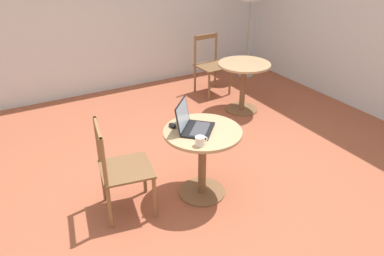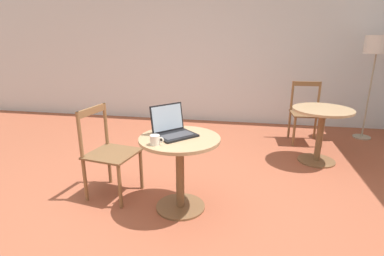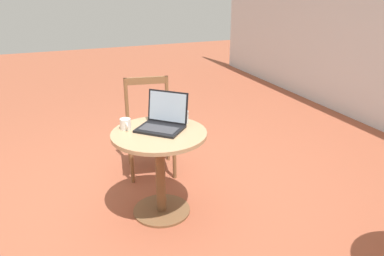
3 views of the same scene
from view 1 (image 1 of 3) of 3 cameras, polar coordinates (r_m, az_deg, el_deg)
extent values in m
plane|color=#9E5138|center=(3.75, 0.00, -11.06)|extent=(16.00, 16.00, 0.00)
cube|color=silver|center=(6.03, -16.02, 17.30)|extent=(9.40, 0.06, 2.70)
cylinder|color=brown|center=(3.85, 1.50, -9.66)|extent=(0.47, 0.47, 0.02)
cylinder|color=brown|center=(3.65, 1.57, -5.39)|extent=(0.08, 0.08, 0.66)
cylinder|color=tan|center=(3.47, 1.64, -0.60)|extent=(0.74, 0.74, 0.03)
cylinder|color=brown|center=(5.60, 7.53, 2.88)|extent=(0.47, 0.47, 0.02)
cylinder|color=brown|center=(5.46, 7.75, 6.14)|extent=(0.08, 0.08, 0.66)
cylinder|color=tan|center=(5.34, 7.99, 9.59)|extent=(0.74, 0.74, 0.03)
cylinder|color=brown|center=(3.76, -7.26, -6.93)|extent=(0.04, 0.04, 0.44)
cylinder|color=brown|center=(3.44, -5.71, -10.56)|extent=(0.04, 0.04, 0.44)
cylinder|color=brown|center=(3.72, -13.36, -7.98)|extent=(0.04, 0.04, 0.44)
cylinder|color=brown|center=(3.40, -12.42, -11.79)|extent=(0.04, 0.04, 0.44)
cube|color=brown|center=(3.44, -10.00, -6.15)|extent=(0.52, 0.52, 0.02)
cylinder|color=brown|center=(3.47, -14.19, -1.70)|extent=(0.04, 0.04, 0.45)
cylinder|color=brown|center=(3.12, -13.29, -5.15)|extent=(0.04, 0.04, 0.45)
cube|color=brown|center=(3.20, -14.15, -0.41)|extent=(0.10, 0.43, 0.07)
cylinder|color=brown|center=(6.03, 5.78, 7.06)|extent=(0.04, 0.04, 0.44)
cylinder|color=brown|center=(5.81, 2.61, 6.33)|extent=(0.04, 0.04, 0.44)
cylinder|color=brown|center=(6.33, 3.55, 8.17)|extent=(0.04, 0.04, 0.44)
cylinder|color=brown|center=(6.12, 0.45, 7.51)|extent=(0.04, 0.04, 0.44)
cube|color=brown|center=(5.99, 3.16, 9.37)|extent=(0.47, 0.47, 0.02)
cylinder|color=brown|center=(6.19, 3.68, 12.25)|extent=(0.04, 0.04, 0.45)
cylinder|color=brown|center=(5.97, 0.47, 11.72)|extent=(0.04, 0.04, 0.45)
cube|color=brown|center=(6.03, 2.13, 13.74)|extent=(0.43, 0.05, 0.07)
cylinder|color=#9E937F|center=(6.97, 8.12, 7.96)|extent=(0.27, 0.27, 0.02)
cylinder|color=#9E937F|center=(6.77, 8.50, 13.27)|extent=(0.02, 0.02, 1.33)
cube|color=black|center=(3.46, 0.95, -0.25)|extent=(0.42, 0.42, 0.02)
cube|color=#38383D|center=(3.45, 1.27, -0.14)|extent=(0.30, 0.31, 0.00)
cube|color=black|center=(3.43, -1.46, 2.01)|extent=(0.27, 0.28, 0.25)
cube|color=#9EB2C6|center=(3.43, -1.38, 2.02)|extent=(0.24, 0.25, 0.23)
ellipsoid|color=black|center=(3.52, -3.00, 0.42)|extent=(0.06, 0.10, 0.03)
cylinder|color=silver|center=(3.21, 1.21, -2.02)|extent=(0.08, 0.08, 0.08)
torus|color=silver|center=(3.23, 2.03, -1.73)|extent=(0.05, 0.01, 0.05)
cylinder|color=silver|center=(3.58, -1.94, 1.56)|extent=(0.07, 0.07, 0.10)
camera|label=2|loc=(2.29, 52.43, -3.27)|focal=28.00mm
camera|label=3|loc=(4.56, 37.66, 15.52)|focal=35.00mm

